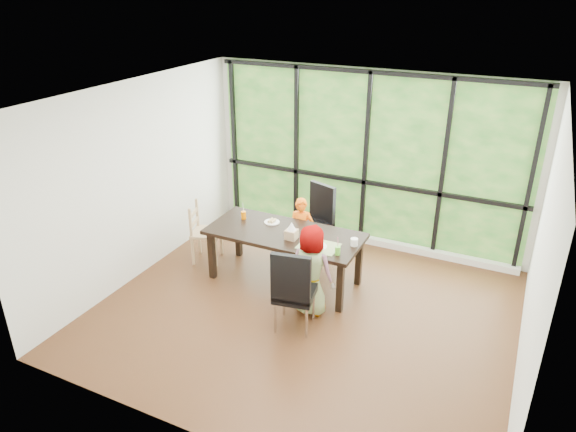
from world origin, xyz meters
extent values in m
plane|color=black|center=(0.00, 0.00, 0.00)|extent=(5.00, 5.00, 0.00)
plane|color=silver|center=(0.00, 2.25, 1.35)|extent=(5.00, 0.00, 5.00)
cube|color=#1D4C1B|center=(0.00, 2.23, 1.35)|extent=(4.80, 0.02, 2.65)
cube|color=silver|center=(0.00, 2.15, 0.05)|extent=(4.80, 0.12, 0.10)
cube|color=black|center=(-0.56, 0.55, 0.38)|extent=(2.15, 1.06, 0.75)
cube|color=black|center=(-0.51, 1.45, 0.54)|extent=(0.58, 0.58, 1.08)
cube|color=black|center=(0.01, -0.35, 0.54)|extent=(0.54, 0.54, 1.08)
cube|color=tan|center=(-1.86, 0.59, 0.45)|extent=(0.52, 0.53, 0.90)
imported|color=#FF6109|center=(-0.56, 1.10, 0.51)|extent=(0.41, 0.31, 1.02)
imported|color=slate|center=(0.06, 0.03, 0.59)|extent=(0.60, 0.40, 1.18)
cube|color=tan|center=(0.01, 0.37, 0.75)|extent=(0.50, 0.37, 0.01)
cylinder|color=white|center=(-0.85, 0.74, 0.76)|extent=(0.22, 0.22, 0.01)
cylinder|color=white|center=(-0.01, 0.35, 0.76)|extent=(0.26, 0.26, 0.02)
cylinder|color=#FF7900|center=(-1.27, 0.68, 0.81)|extent=(0.07, 0.07, 0.11)
cylinder|color=#63C936|center=(0.30, 0.27, 0.80)|extent=(0.07, 0.07, 0.11)
cylinder|color=white|center=(0.41, 0.59, 0.80)|extent=(0.10, 0.10, 0.10)
cube|color=tan|center=(-0.39, 0.42, 0.81)|extent=(0.15, 0.15, 0.13)
cylinder|color=white|center=(-1.27, 0.68, 0.90)|extent=(0.01, 0.04, 0.20)
cylinder|color=pink|center=(0.30, 0.27, 0.90)|extent=(0.01, 0.04, 0.20)
cone|color=white|center=(-0.39, 0.42, 0.93)|extent=(0.12, 0.12, 0.11)
camera|label=1|loc=(2.22, -5.12, 3.87)|focal=32.76mm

